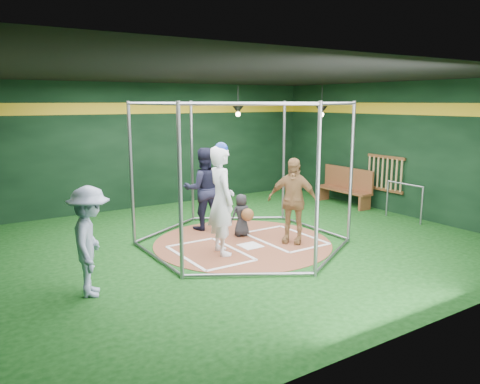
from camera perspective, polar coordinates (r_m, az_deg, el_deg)
room_shell at (r=9.73m, az=0.30°, el=3.70°), size 10.10×9.10×3.53m
clay_disc at (r=10.09m, az=0.31°, el=-6.20°), size 3.80×3.80×0.01m
home_plate at (r=9.85m, az=1.27°, el=-6.56°), size 0.43×0.43×0.01m
batter_box_left at (r=9.42m, az=-3.72°, el=-7.43°), size 1.17×1.77×0.01m
batter_box_right at (r=10.43m, az=5.46°, el=-5.61°), size 1.17×1.77×0.01m
batting_cage at (r=9.76m, az=0.32°, el=2.21°), size 4.05×4.67×3.00m
bat_rack at (r=13.41m, az=17.24°, el=2.18°), size 0.07×1.25×0.98m
pendant_lamp_near at (r=13.86m, az=-0.24°, el=9.97°), size 0.34×0.34×0.90m
pendant_lamp_far at (r=13.70m, az=9.91°, el=9.80°), size 0.34×0.34×0.90m
batter_figure at (r=9.14m, az=-2.27°, el=-0.92°), size 0.65×0.86×2.21m
visitor_leopard at (r=9.96m, az=6.43°, el=-1.04°), size 1.01×1.12×1.83m
catcher_figure at (r=10.43m, az=0.27°, el=-2.82°), size 0.51×0.58×0.96m
umpire at (r=10.98m, az=-4.48°, el=0.40°), size 1.11×0.97×1.93m
bystander_blue at (r=7.61m, az=-17.80°, el=-5.76°), size 0.99×1.27×1.73m
dugout_bench at (r=14.03m, az=12.74°, el=0.74°), size 0.44×1.87×1.09m
steel_railing at (r=12.59m, az=19.40°, el=-0.40°), size 0.05×1.11×0.96m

